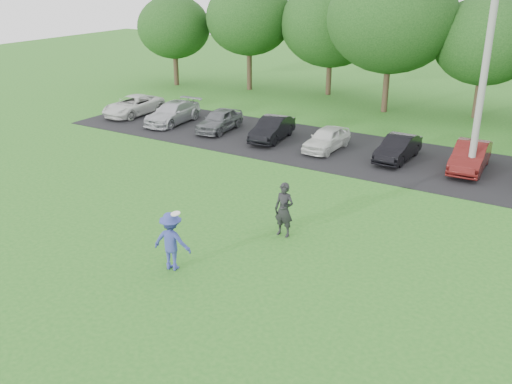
% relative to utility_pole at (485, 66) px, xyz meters
% --- Properties ---
extents(ground, '(100.00, 100.00, 0.00)m').
position_rel_utility_pole_xyz_m(ground, '(-5.01, -12.43, -4.60)').
color(ground, '#276F1F').
rests_on(ground, ground).
extents(parking_lot, '(32.00, 6.50, 0.03)m').
position_rel_utility_pole_xyz_m(parking_lot, '(-5.01, 0.57, -4.58)').
color(parking_lot, black).
rests_on(parking_lot, ground).
extents(utility_pole, '(0.28, 0.28, 9.20)m').
position_rel_utility_pole_xyz_m(utility_pole, '(0.00, 0.00, 0.00)').
color(utility_pole, gray).
rests_on(utility_pole, ground).
extents(frisbee_player, '(1.25, 0.89, 1.91)m').
position_rel_utility_pole_xyz_m(frisbee_player, '(-5.63, -12.55, -3.72)').
color(frisbee_player, '#333C90').
rests_on(frisbee_player, ground).
extents(camera_bystander, '(0.67, 0.45, 1.81)m').
position_rel_utility_pole_xyz_m(camera_bystander, '(-3.94, -8.94, -3.69)').
color(camera_bystander, black).
rests_on(camera_bystander, ground).
extents(parked_cars, '(30.42, 4.39, 1.21)m').
position_rel_utility_pole_xyz_m(parked_cars, '(-6.32, 0.48, -4.00)').
color(parked_cars, silver).
rests_on(parked_cars, parking_lot).
extents(tree_row, '(42.39, 9.85, 8.64)m').
position_rel_utility_pole_xyz_m(tree_row, '(-3.50, 10.33, 0.31)').
color(tree_row, '#38281C').
rests_on(tree_row, ground).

